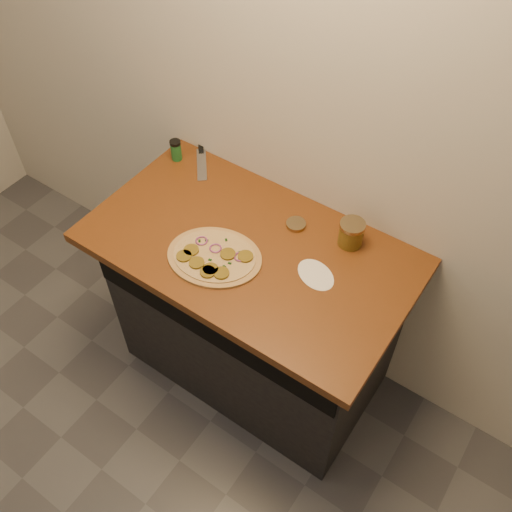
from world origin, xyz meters
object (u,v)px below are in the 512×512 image
Objects in this scene: salsa_jar at (351,233)px; chefs_knife at (201,153)px; pizza at (214,257)px; spice_shaker at (176,150)px.

chefs_knife is at bearing 173.16° from salsa_jar.
salsa_jar reaches higher than chefs_knife.
pizza is 0.58m from spice_shaker.
salsa_jar is at bearing -6.84° from chefs_knife.
spice_shaker is (-0.06, -0.08, 0.04)m from chefs_knife.
chefs_knife is 2.41× the size of salsa_jar.
chefs_knife is at bearing 132.76° from pizza.
spice_shaker is (-0.82, 0.01, -0.00)m from salsa_jar.
spice_shaker is at bearing -127.05° from chefs_knife.
salsa_jar is at bearing 43.35° from pizza.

